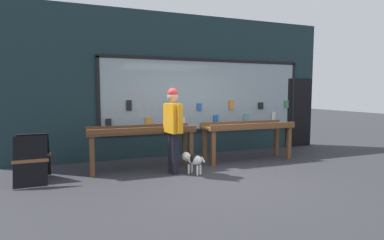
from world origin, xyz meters
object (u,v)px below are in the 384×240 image
(display_table_right, at_px, (248,130))
(person_browsing, at_px, (173,123))
(small_dog, at_px, (193,159))
(sandwich_board_sign, at_px, (33,158))
(display_table_left, at_px, (142,135))

(display_table_right, relative_size, person_browsing, 1.30)
(small_dog, relative_size, sandwich_board_sign, 0.58)
(display_table_left, distance_m, display_table_right, 2.63)
(person_browsing, height_order, small_dog, person_browsing)
(display_table_left, relative_size, display_table_right, 1.00)
(display_table_right, xyz_separation_m, sandwich_board_sign, (-4.72, -0.22, -0.30))
(display_table_right, distance_m, sandwich_board_sign, 4.74)
(person_browsing, bearing_deg, display_table_left, 36.84)
(person_browsing, relative_size, small_dog, 3.46)
(display_table_right, height_order, small_dog, display_table_right)
(display_table_left, xyz_separation_m, person_browsing, (0.55, -0.52, 0.29))
(person_browsing, distance_m, sandwich_board_sign, 2.73)
(person_browsing, bearing_deg, sandwich_board_sign, 73.88)
(small_dog, height_order, sandwich_board_sign, sandwich_board_sign)
(display_table_left, xyz_separation_m, display_table_right, (2.63, -0.00, -0.00))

